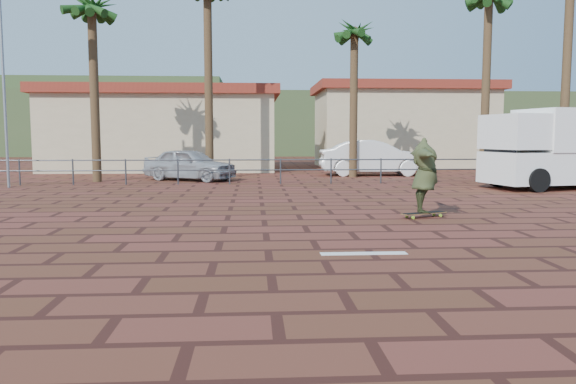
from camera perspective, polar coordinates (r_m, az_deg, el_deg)
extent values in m
plane|color=maroon|center=(10.23, 2.52, -4.92)|extent=(120.00, 120.00, 0.00)
cube|color=white|center=(9.17, 7.69, -6.20)|extent=(1.40, 0.22, 0.01)
cylinder|color=#47494F|center=(23.78, -25.61, 1.82)|extent=(0.06, 0.06, 1.00)
cylinder|color=#47494F|center=(23.11, -21.00, 1.91)|extent=(0.06, 0.06, 1.00)
cylinder|color=#47494F|center=(22.59, -16.16, 1.98)|extent=(0.06, 0.06, 1.00)
cylinder|color=#47494F|center=(22.24, -11.12, 2.04)|extent=(0.06, 0.06, 1.00)
cylinder|color=#47494F|center=(22.06, -5.96, 2.09)|extent=(0.06, 0.06, 1.00)
cylinder|color=#47494F|center=(22.07, -0.76, 2.12)|extent=(0.06, 0.06, 1.00)
cylinder|color=#47494F|center=(22.26, 4.39, 2.14)|extent=(0.06, 0.06, 1.00)
cylinder|color=#47494F|center=(22.62, 9.42, 2.13)|extent=(0.06, 0.06, 1.00)
cylinder|color=#47494F|center=(23.15, 14.25, 2.12)|extent=(0.06, 0.06, 1.00)
cylinder|color=#47494F|center=(23.84, 18.84, 2.08)|extent=(0.06, 0.06, 1.00)
cylinder|color=#47494F|center=(24.67, 23.14, 2.04)|extent=(0.06, 0.06, 1.00)
cylinder|color=#47494F|center=(25.63, 27.14, 1.99)|extent=(0.06, 0.06, 1.00)
cylinder|color=#47494F|center=(22.05, -0.76, 3.29)|extent=(24.00, 0.05, 0.05)
cylinder|color=#47494F|center=(22.07, -0.76, 2.25)|extent=(24.00, 0.05, 0.05)
cylinder|color=gray|center=(22.92, -26.94, 10.40)|extent=(0.10, 0.10, 8.00)
cylinder|color=brown|center=(24.42, -19.06, 9.21)|extent=(0.36, 0.36, 7.00)
sphere|color=#1D4918|center=(24.90, -19.34, 17.38)|extent=(2.40, 2.40, 2.40)
cylinder|color=brown|center=(25.17, -8.07, 10.72)|extent=(0.36, 0.36, 8.20)
cylinder|color=brown|center=(25.94, 6.68, 8.70)|extent=(0.36, 0.36, 6.50)
sphere|color=#1D4918|center=(26.32, 6.77, 15.89)|extent=(2.40, 2.40, 2.40)
cylinder|color=brown|center=(26.10, 19.45, 9.83)|extent=(0.36, 0.36, 7.80)
cylinder|color=brown|center=(26.57, 26.42, 10.57)|extent=(0.36, 0.36, 8.80)
cube|color=beige|center=(32.38, -12.37, 5.80)|extent=(12.00, 7.00, 4.00)
cube|color=maroon|center=(32.46, -12.45, 9.77)|extent=(12.60, 7.60, 0.50)
cube|color=beige|center=(35.19, 11.46, 6.21)|extent=(10.00, 6.00, 4.50)
cube|color=maroon|center=(35.30, 11.54, 10.27)|extent=(10.60, 6.60, 0.50)
cube|color=#384C28|center=(60.02, -2.54, 6.79)|extent=(70.00, 18.00, 6.00)
cube|color=#384C28|center=(69.27, -21.30, 7.10)|extent=(35.00, 14.00, 8.00)
cube|color=olive|center=(13.42, 13.63, -2.10)|extent=(1.16, 0.67, 0.02)
cube|color=black|center=(13.41, 13.64, -2.05)|extent=(1.11, 0.63, 0.00)
cube|color=silver|center=(13.17, 12.29, -2.35)|extent=(0.13, 0.20, 0.03)
cube|color=silver|center=(13.67, 14.92, -2.12)|extent=(0.13, 0.20, 0.03)
cylinder|color=#A1D22C|center=(13.09, 12.60, -2.55)|extent=(0.08, 0.06, 0.07)
cylinder|color=#A1D22C|center=(13.27, 11.98, -2.43)|extent=(0.08, 0.06, 0.07)
cylinder|color=#A1D22C|center=(13.59, 15.24, -2.31)|extent=(0.08, 0.06, 0.07)
cylinder|color=#A1D22C|center=(13.76, 14.61, -2.20)|extent=(0.08, 0.06, 0.07)
imported|color=#3A4324|center=(13.33, 13.72, 1.66)|extent=(0.77, 2.18, 1.74)
cube|color=white|center=(22.58, 25.93, 2.29)|extent=(5.82, 3.32, 1.11)
cube|color=white|center=(21.33, 22.18, 5.68)|extent=(2.05, 2.52, 1.22)
cube|color=black|center=(20.94, 20.70, 4.49)|extent=(0.42, 1.70, 0.66)
cylinder|color=black|center=(20.62, 24.04, 1.11)|extent=(0.85, 0.45, 0.81)
cylinder|color=black|center=(22.29, 20.56, 1.55)|extent=(0.85, 0.45, 0.81)
cylinder|color=black|center=(24.48, 27.10, 1.63)|extent=(0.85, 0.45, 0.81)
imported|color=#A6A8AD|center=(24.22, -9.94, 2.80)|extent=(4.31, 3.29, 1.37)
imported|color=white|center=(27.14, 8.70, 3.46)|extent=(5.19, 1.96, 1.69)
cylinder|color=gray|center=(25.21, 25.65, 3.08)|extent=(0.05, 0.05, 1.94)
cube|color=#193FB2|center=(25.19, 25.73, 4.88)|extent=(0.38, 0.20, 0.40)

